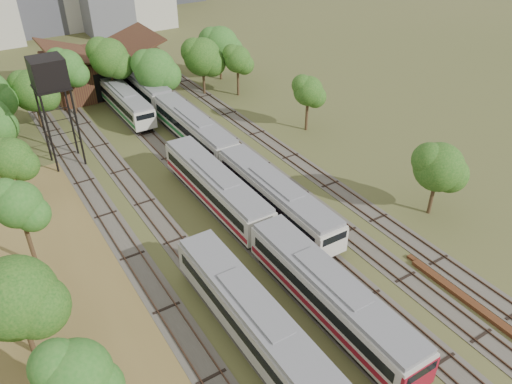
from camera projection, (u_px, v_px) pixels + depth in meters
ground at (379, 334)px, 35.97m from camera, size 240.00×240.00×0.00m
dry_grass_patch at (99, 366)px, 33.58m from camera, size 14.00×60.00×0.04m
tracks at (209, 182)px, 53.41m from camera, size 24.60×80.00×0.19m
railcar_red_set at (265, 234)px, 42.56m from camera, size 3.07×34.58×3.80m
railcar_green_set at (194, 130)px, 59.75m from camera, size 3.01×52.07×3.73m
railcar_rear at (124, 101)px, 67.53m from camera, size 2.86×16.08×3.53m
old_grey_coach at (254, 321)px, 34.26m from camera, size 3.06×18.00×3.79m
water_tower at (49, 76)px, 51.51m from camera, size 3.52×3.52×12.17m
rail_pile_near at (465, 299)px, 38.69m from camera, size 0.68×10.25×0.34m
rail_pile_far at (442, 280)px, 40.52m from camera, size 0.45×7.18×0.23m
maintenance_shed at (104, 69)px, 75.13m from camera, size 16.45×11.55×7.58m
tree_band_far at (123, 67)px, 67.59m from camera, size 39.38×10.56×9.35m
tree_band_right at (334, 110)px, 56.70m from camera, size 5.26×40.28×7.45m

